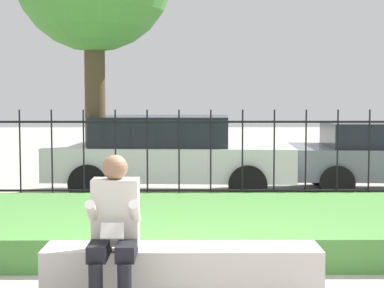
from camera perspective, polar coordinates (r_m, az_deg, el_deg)
The scene contains 5 objects.
stone_bench at distance 5.59m, azimuth -0.88°, elevation -11.57°, with size 2.35×0.46×0.45m.
person_seated_reader at distance 5.25m, azimuth -6.93°, elevation -7.24°, with size 0.42×0.73×1.25m.
grass_berm at distance 7.75m, azimuth -1.34°, elevation -7.28°, with size 9.16×3.05×0.34m.
iron_fence at distance 9.64m, azimuth -1.16°, elevation -1.25°, with size 7.16×0.03×1.52m.
car_parked_center at distance 11.19m, azimuth -2.08°, elevation -0.81°, with size 4.26×2.17×1.38m.
Camera 1 is at (0.12, -5.37, 1.73)m, focal length 60.00 mm.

